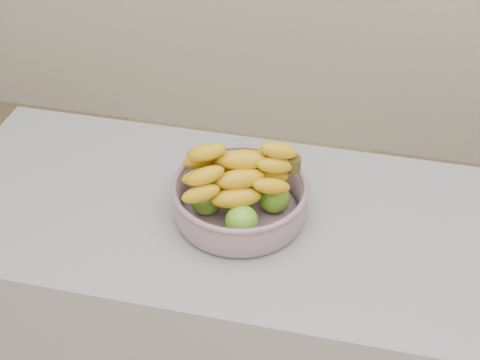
# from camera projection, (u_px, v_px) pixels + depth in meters

# --- Properties ---
(counter) EXTENTS (2.00, 0.60, 0.90)m
(counter) POSITION_uv_depth(u_px,v_px,m) (351.00, 360.00, 1.74)
(counter) COLOR gray
(counter) RESTS_ON ground
(fruit_bowl) EXTENTS (0.30, 0.30, 0.18)m
(fruit_bowl) POSITION_uv_depth(u_px,v_px,m) (240.00, 195.00, 1.47)
(fruit_bowl) COLOR #959DB2
(fruit_bowl) RESTS_ON counter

